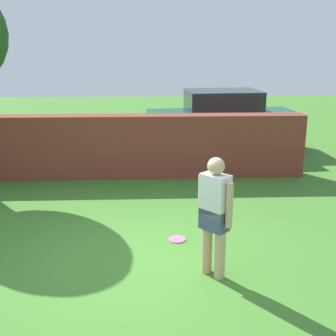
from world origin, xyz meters
TOP-DOWN VIEW (x-y plane):
  - ground_plane at (0.00, 0.00)m, footprint 40.00×40.00m
  - brick_wall at (-1.50, 4.11)m, footprint 10.49×0.50m
  - person at (1.05, -0.42)m, footprint 0.41×0.42m
  - car at (2.29, 6.56)m, footprint 4.31×2.16m
  - frisbee_pink at (0.64, 0.67)m, footprint 0.27×0.27m

SIDE VIEW (x-z plane):
  - ground_plane at x=0.00m, z-range 0.00..0.00m
  - frisbee_pink at x=0.64m, z-range 0.00..0.02m
  - brick_wall at x=-1.50m, z-range 0.00..1.43m
  - car at x=2.29m, z-range 0.00..1.72m
  - person at x=1.05m, z-range 0.09..1.71m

